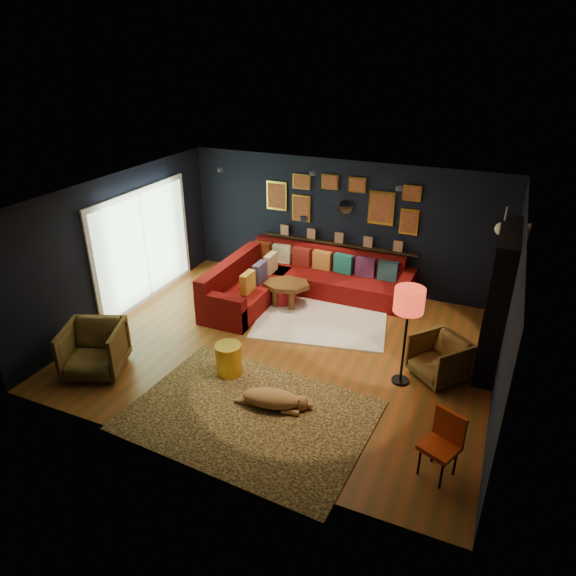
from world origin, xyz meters
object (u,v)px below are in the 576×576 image
at_px(armchair_left, 94,347).
at_px(dog, 271,396).
at_px(coffee_table, 287,287).
at_px(armchair_right, 440,356).
at_px(floor_lamp, 409,305).
at_px(sectional, 294,282).
at_px(gold_stool, 229,359).
at_px(pouf, 283,292).
at_px(orange_chair, 444,439).

height_order(armchair_left, dog, armchair_left).
height_order(coffee_table, armchair_right, armchair_right).
xyz_separation_m(floor_lamp, dog, (-1.53, -1.31, -1.11)).
height_order(armchair_left, floor_lamp, floor_lamp).
relative_size(armchair_left, armchair_right, 1.18).
bearing_deg(armchair_right, coffee_table, -162.12).
xyz_separation_m(sectional, gold_stool, (0.11, -2.85, -0.07)).
height_order(armchair_left, gold_stool, armchair_left).
xyz_separation_m(armchair_left, floor_lamp, (4.37, 1.60, 0.87)).
relative_size(pouf, gold_stool, 1.06).
distance_m(sectional, orange_chair, 4.95).
bearing_deg(coffee_table, armchair_right, -22.30).
xyz_separation_m(pouf, floor_lamp, (2.69, -1.70, 1.10)).
bearing_deg(coffee_table, gold_stool, -87.64).
xyz_separation_m(sectional, pouf, (-0.11, -0.31, -0.11)).
height_order(coffee_table, pouf, coffee_table).
bearing_deg(gold_stool, armchair_left, -158.20).
bearing_deg(sectional, armchair_left, -116.38).
height_order(armchair_right, floor_lamp, floor_lamp).
xyz_separation_m(coffee_table, pouf, (-0.13, 0.11, -0.18)).
height_order(gold_stool, orange_chair, orange_chair).
bearing_deg(floor_lamp, gold_stool, -161.23).
xyz_separation_m(armchair_right, floor_lamp, (-0.49, -0.34, 0.94)).
bearing_deg(orange_chair, sectional, 156.71).
distance_m(gold_stool, dog, 1.05).
distance_m(coffee_table, armchair_left, 3.67).
bearing_deg(armchair_left, orange_chair, -22.52).
relative_size(armchair_left, gold_stool, 1.72).
bearing_deg(pouf, sectional, 69.58).
relative_size(orange_chair, floor_lamp, 0.53).
xyz_separation_m(coffee_table, armchair_right, (3.05, -1.25, -0.02)).
bearing_deg(gold_stool, floor_lamp, 18.77).
bearing_deg(armchair_right, orange_chair, -40.42).
height_order(orange_chair, dog, orange_chair).
relative_size(armchair_left, floor_lamp, 0.56).
relative_size(coffee_table, pouf, 1.96).
xyz_separation_m(armchair_right, orange_chair, (0.32, -1.94, 0.12)).
distance_m(orange_chair, floor_lamp, 1.97).
bearing_deg(sectional, armchair_right, -28.54).
height_order(gold_stool, floor_lamp, floor_lamp).
bearing_deg(orange_chair, pouf, 160.22).
xyz_separation_m(pouf, gold_stool, (0.23, -2.54, 0.05)).
xyz_separation_m(sectional, armchair_left, (-1.79, -3.61, 0.11)).
bearing_deg(floor_lamp, coffee_table, 148.15).
xyz_separation_m(sectional, dog, (1.05, -3.32, -0.13)).
distance_m(gold_stool, floor_lamp, 2.81).
height_order(sectional, gold_stool, sectional).
distance_m(pouf, armchair_left, 3.71).
bearing_deg(gold_stool, coffee_table, 92.36).
height_order(armchair_left, armchair_right, armchair_left).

